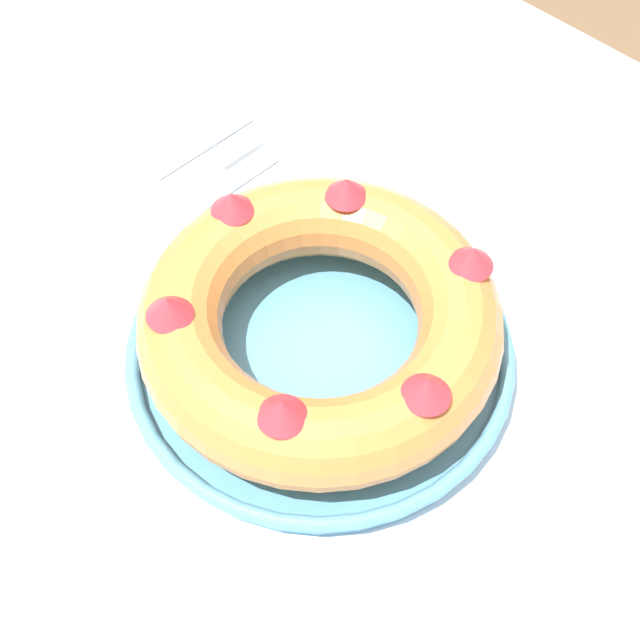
{
  "coord_description": "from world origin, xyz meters",
  "views": [
    {
      "loc": [
        0.27,
        -0.27,
        1.36
      ],
      "look_at": [
        -0.02,
        0.01,
        0.8
      ],
      "focal_mm": 50.0,
      "sensor_mm": 36.0,
      "label": 1
    }
  ],
  "objects_px": {
    "serving_dish": "(320,353)",
    "fork": "(195,178)",
    "serving_knife": "(148,176)",
    "bundt_cake": "(320,319)",
    "cake_knife": "(195,206)"
  },
  "relations": [
    {
      "from": "serving_dish",
      "to": "fork",
      "type": "height_order",
      "value": "serving_dish"
    },
    {
      "from": "serving_dish",
      "to": "cake_knife",
      "type": "xyz_separation_m",
      "value": [
        -0.21,
        0.04,
        -0.01
      ]
    },
    {
      "from": "cake_knife",
      "to": "serving_knife",
      "type": "bearing_deg",
      "value": -179.87
    },
    {
      "from": "serving_knife",
      "to": "bundt_cake",
      "type": "bearing_deg",
      "value": -11.78
    },
    {
      "from": "serving_dish",
      "to": "cake_knife",
      "type": "relative_size",
      "value": 1.82
    },
    {
      "from": "serving_dish",
      "to": "fork",
      "type": "xyz_separation_m",
      "value": [
        -0.24,
        0.06,
        -0.01
      ]
    },
    {
      "from": "serving_dish",
      "to": "bundt_cake",
      "type": "relative_size",
      "value": 1.11
    },
    {
      "from": "serving_dish",
      "to": "cake_knife",
      "type": "bearing_deg",
      "value": 169.37
    },
    {
      "from": "bundt_cake",
      "to": "cake_knife",
      "type": "distance_m",
      "value": 0.22
    },
    {
      "from": "serving_dish",
      "to": "serving_knife",
      "type": "relative_size",
      "value": 1.41
    },
    {
      "from": "bundt_cake",
      "to": "fork",
      "type": "relative_size",
      "value": 1.45
    },
    {
      "from": "bundt_cake",
      "to": "cake_knife",
      "type": "height_order",
      "value": "bundt_cake"
    },
    {
      "from": "fork",
      "to": "cake_knife",
      "type": "height_order",
      "value": "cake_knife"
    },
    {
      "from": "fork",
      "to": "serving_knife",
      "type": "height_order",
      "value": "serving_knife"
    },
    {
      "from": "fork",
      "to": "serving_knife",
      "type": "bearing_deg",
      "value": -141.24
    }
  ]
}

